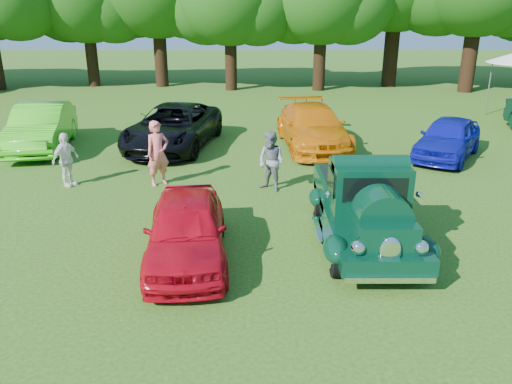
{
  "coord_description": "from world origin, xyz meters",
  "views": [
    {
      "loc": [
        -0.9,
        -9.42,
        4.76
      ],
      "look_at": [
        -0.88,
        0.71,
        1.1
      ],
      "focal_mm": 35.0,
      "sensor_mm": 36.0,
      "label": 1
    }
  ],
  "objects_px": {
    "red_convertible": "(187,229)",
    "back_car_orange": "(312,127)",
    "back_car_lime": "(41,127)",
    "back_car_blue": "(448,138)",
    "spectator_white": "(66,160)",
    "spectator_pink": "(158,153)",
    "back_car_black": "(174,127)",
    "spectator_grey": "(271,162)",
    "hero_pickup": "(365,207)"
  },
  "relations": [
    {
      "from": "spectator_grey",
      "to": "hero_pickup",
      "type": "bearing_deg",
      "value": -20.9
    },
    {
      "from": "back_car_orange",
      "to": "spectator_pink",
      "type": "relative_size",
      "value": 2.81
    },
    {
      "from": "back_car_orange",
      "to": "back_car_lime",
      "type": "bearing_deg",
      "value": 176.05
    },
    {
      "from": "red_convertible",
      "to": "back_car_black",
      "type": "distance_m",
      "value": 9.12
    },
    {
      "from": "hero_pickup",
      "to": "back_car_blue",
      "type": "xyz_separation_m",
      "value": [
        4.25,
        6.67,
        -0.1
      ]
    },
    {
      "from": "back_car_lime",
      "to": "spectator_grey",
      "type": "bearing_deg",
      "value": -38.76
    },
    {
      "from": "back_car_black",
      "to": "spectator_white",
      "type": "height_order",
      "value": "same"
    },
    {
      "from": "back_car_orange",
      "to": "spectator_grey",
      "type": "bearing_deg",
      "value": -114.7
    },
    {
      "from": "spectator_grey",
      "to": "spectator_pink",
      "type": "bearing_deg",
      "value": -150.16
    },
    {
      "from": "spectator_white",
      "to": "back_car_orange",
      "type": "bearing_deg",
      "value": -31.26
    },
    {
      "from": "hero_pickup",
      "to": "back_car_black",
      "type": "xyz_separation_m",
      "value": [
        -5.38,
        8.1,
        -0.01
      ]
    },
    {
      "from": "back_car_lime",
      "to": "back_car_black",
      "type": "xyz_separation_m",
      "value": [
        4.77,
        0.26,
        -0.03
      ]
    },
    {
      "from": "spectator_pink",
      "to": "back_car_black",
      "type": "bearing_deg",
      "value": 56.08
    },
    {
      "from": "spectator_grey",
      "to": "spectator_white",
      "type": "height_order",
      "value": "spectator_grey"
    },
    {
      "from": "back_car_orange",
      "to": "spectator_white",
      "type": "relative_size",
      "value": 3.38
    },
    {
      "from": "hero_pickup",
      "to": "back_car_lime",
      "type": "bearing_deg",
      "value": 142.33
    },
    {
      "from": "hero_pickup",
      "to": "red_convertible",
      "type": "bearing_deg",
      "value": -166.83
    },
    {
      "from": "spectator_pink",
      "to": "red_convertible",
      "type": "bearing_deg",
      "value": -110.02
    },
    {
      "from": "back_car_black",
      "to": "spectator_grey",
      "type": "bearing_deg",
      "value": -45.16
    },
    {
      "from": "back_car_blue",
      "to": "back_car_black",
      "type": "bearing_deg",
      "value": -155.71
    },
    {
      "from": "hero_pickup",
      "to": "back_car_lime",
      "type": "distance_m",
      "value": 12.83
    },
    {
      "from": "back_car_blue",
      "to": "spectator_white",
      "type": "xyz_separation_m",
      "value": [
        -12.05,
        -2.96,
        0.08
      ]
    },
    {
      "from": "hero_pickup",
      "to": "back_car_lime",
      "type": "xyz_separation_m",
      "value": [
        -10.16,
        7.84,
        0.02
      ]
    },
    {
      "from": "spectator_grey",
      "to": "spectator_white",
      "type": "distance_m",
      "value": 5.89
    },
    {
      "from": "red_convertible",
      "to": "spectator_white",
      "type": "relative_size",
      "value": 2.51
    },
    {
      "from": "back_car_orange",
      "to": "spectator_white",
      "type": "bearing_deg",
      "value": -155.26
    },
    {
      "from": "red_convertible",
      "to": "back_car_lime",
      "type": "xyz_separation_m",
      "value": [
        -6.41,
        8.72,
        0.14
      ]
    },
    {
      "from": "red_convertible",
      "to": "spectator_pink",
      "type": "height_order",
      "value": "spectator_pink"
    },
    {
      "from": "hero_pickup",
      "to": "spectator_pink",
      "type": "height_order",
      "value": "spectator_pink"
    },
    {
      "from": "hero_pickup",
      "to": "back_car_orange",
      "type": "height_order",
      "value": "hero_pickup"
    },
    {
      "from": "back_car_blue",
      "to": "spectator_pink",
      "type": "height_order",
      "value": "spectator_pink"
    },
    {
      "from": "hero_pickup",
      "to": "back_car_blue",
      "type": "height_order",
      "value": "hero_pickup"
    },
    {
      "from": "hero_pickup",
      "to": "spectator_pink",
      "type": "relative_size",
      "value": 2.49
    },
    {
      "from": "spectator_pink",
      "to": "spectator_grey",
      "type": "height_order",
      "value": "spectator_pink"
    },
    {
      "from": "spectator_grey",
      "to": "spectator_white",
      "type": "xyz_separation_m",
      "value": [
        -5.87,
        0.41,
        -0.06
      ]
    },
    {
      "from": "back_car_orange",
      "to": "spectator_white",
      "type": "xyz_separation_m",
      "value": [
        -7.55,
        -4.4,
        0.01
      ]
    },
    {
      "from": "back_car_orange",
      "to": "back_car_blue",
      "type": "distance_m",
      "value": 4.73
    },
    {
      "from": "back_car_lime",
      "to": "back_car_blue",
      "type": "relative_size",
      "value": 1.2
    },
    {
      "from": "back_car_lime",
      "to": "spectator_pink",
      "type": "bearing_deg",
      "value": -48.78
    },
    {
      "from": "spectator_pink",
      "to": "spectator_grey",
      "type": "xyz_separation_m",
      "value": [
        3.24,
        -0.51,
        -0.1
      ]
    },
    {
      "from": "red_convertible",
      "to": "spectator_grey",
      "type": "relative_size",
      "value": 2.33
    },
    {
      "from": "spectator_pink",
      "to": "spectator_white",
      "type": "bearing_deg",
      "value": 145.48
    },
    {
      "from": "hero_pickup",
      "to": "back_car_black",
      "type": "distance_m",
      "value": 9.72
    },
    {
      "from": "red_convertible",
      "to": "spectator_pink",
      "type": "bearing_deg",
      "value": 101.42
    },
    {
      "from": "hero_pickup",
      "to": "spectator_white",
      "type": "height_order",
      "value": "hero_pickup"
    },
    {
      "from": "back_car_lime",
      "to": "back_car_orange",
      "type": "height_order",
      "value": "back_car_lime"
    },
    {
      "from": "red_convertible",
      "to": "back_car_orange",
      "type": "distance_m",
      "value": 9.64
    },
    {
      "from": "back_car_blue",
      "to": "spectator_grey",
      "type": "distance_m",
      "value": 7.04
    },
    {
      "from": "hero_pickup",
      "to": "back_car_black",
      "type": "height_order",
      "value": "hero_pickup"
    },
    {
      "from": "back_car_black",
      "to": "spectator_white",
      "type": "distance_m",
      "value": 5.01
    }
  ]
}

